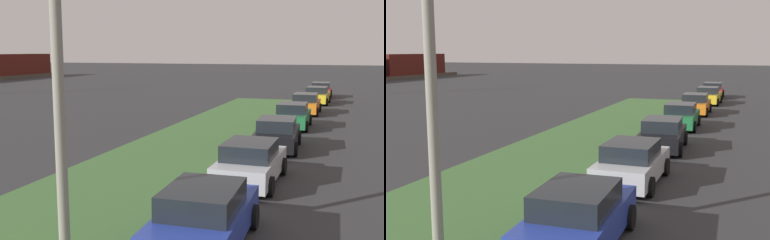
# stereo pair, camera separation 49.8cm
# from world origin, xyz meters

# --- Properties ---
(grass_median) EXTENTS (60.00, 6.00, 0.12)m
(grass_median) POSITION_xyz_m (10.00, 6.64, 0.06)
(grass_median) COLOR #3D6633
(grass_median) RESTS_ON ground
(parked_car_blue) EXTENTS (4.35, 2.12, 1.47)m
(parked_car_blue) POSITION_xyz_m (7.24, 2.73, 0.72)
(parked_car_blue) COLOR #23389E
(parked_car_blue) RESTS_ON ground
(parked_car_silver) EXTENTS (4.31, 2.05, 1.47)m
(parked_car_silver) POSITION_xyz_m (12.81, 2.82, 0.72)
(parked_car_silver) COLOR #B2B5BA
(parked_car_silver) RESTS_ON ground
(parked_car_black) EXTENTS (4.39, 2.19, 1.47)m
(parked_car_black) POSITION_xyz_m (18.67, 2.81, 0.72)
(parked_car_black) COLOR black
(parked_car_black) RESTS_ON ground
(parked_car_green) EXTENTS (4.32, 2.07, 1.47)m
(parked_car_green) POSITION_xyz_m (25.09, 2.89, 0.72)
(parked_car_green) COLOR #1E6B38
(parked_car_green) RESTS_ON ground
(parked_car_orange) EXTENTS (4.31, 2.03, 1.47)m
(parked_car_orange) POSITION_xyz_m (31.71, 2.77, 0.72)
(parked_car_orange) COLOR orange
(parked_car_orange) RESTS_ON ground
(parked_car_yellow) EXTENTS (4.36, 2.13, 1.47)m
(parked_car_yellow) POSITION_xyz_m (38.47, 2.45, 0.72)
(parked_car_yellow) COLOR gold
(parked_car_yellow) RESTS_ON ground
(parked_car_red) EXTENTS (4.33, 2.08, 1.47)m
(parked_car_red) POSITION_xyz_m (44.22, 2.51, 0.72)
(parked_car_red) COLOR red
(parked_car_red) RESTS_ON ground
(streetlight) EXTENTS (1.02, 2.82, 7.50)m
(streetlight) POSITION_xyz_m (5.60, 4.98, 4.39)
(streetlight) COLOR gray
(streetlight) RESTS_ON ground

